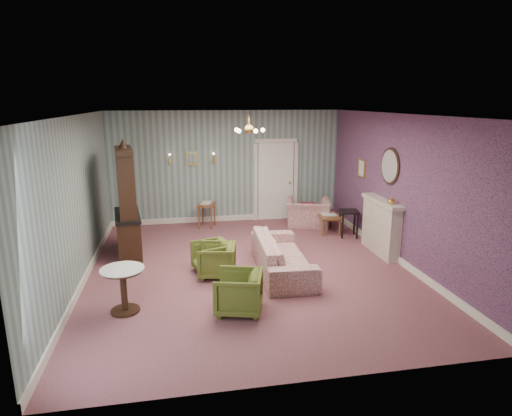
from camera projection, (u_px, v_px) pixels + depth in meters
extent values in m
plane|color=#814B53|center=(250.00, 269.00, 8.32)|extent=(7.00, 7.00, 0.00)
plane|color=white|center=(249.00, 115.00, 7.61)|extent=(7.00, 7.00, 0.00)
plane|color=slate|center=(227.00, 167.00, 11.30)|extent=(6.00, 0.00, 6.00)
plane|color=slate|center=(304.00, 264.00, 4.63)|extent=(6.00, 0.00, 6.00)
plane|color=slate|center=(77.00, 202.00, 7.43)|extent=(0.00, 7.00, 7.00)
plane|color=slate|center=(400.00, 189.00, 8.49)|extent=(0.00, 7.00, 7.00)
plane|color=#A45275|center=(399.00, 189.00, 8.49)|extent=(0.00, 7.00, 7.00)
imported|color=#535E20|center=(238.00, 290.00, 6.56)|extent=(0.80, 0.83, 0.70)
imported|color=#535E20|center=(217.00, 259.00, 7.90)|extent=(0.72, 0.75, 0.67)
imported|color=#535E20|center=(212.00, 256.00, 8.08)|extent=(0.76, 0.78, 0.66)
imported|color=#923A4B|center=(282.00, 249.00, 8.11)|extent=(0.76, 2.29, 0.89)
imported|color=#923A4B|center=(308.00, 208.00, 11.01)|extent=(1.22, 0.96, 0.94)
imported|color=gold|center=(391.00, 200.00, 8.52)|extent=(0.15, 0.15, 0.15)
cube|color=maroon|center=(308.00, 210.00, 10.85)|extent=(0.41, 0.28, 0.39)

